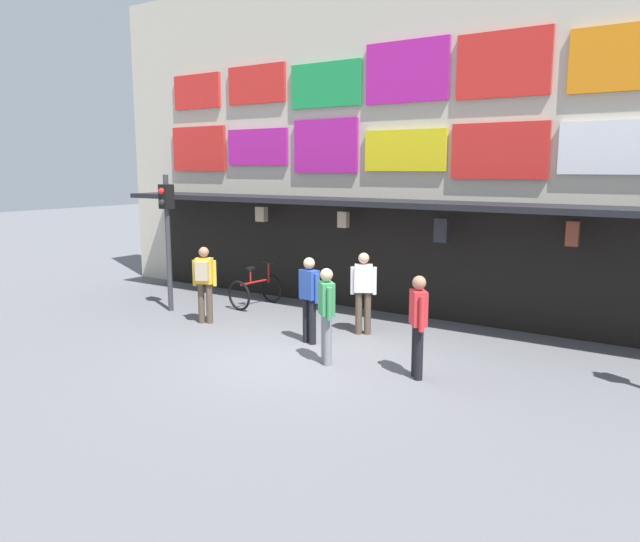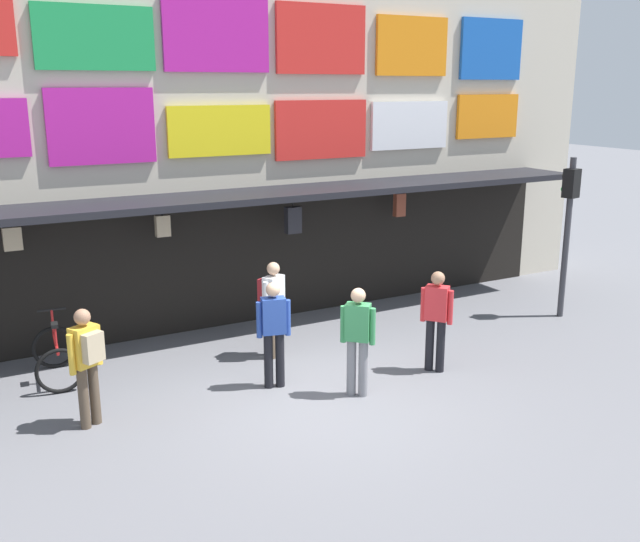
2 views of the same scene
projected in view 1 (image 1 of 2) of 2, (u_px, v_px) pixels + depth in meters
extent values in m
plane|color=slate|center=(302.00, 358.00, 10.95)|extent=(80.00, 80.00, 0.00)
cube|color=beige|center=(417.00, 139.00, 14.06)|extent=(18.00, 1.20, 8.00)
cube|color=black|center=(390.00, 203.00, 13.23)|extent=(15.30, 1.40, 0.12)
cube|color=red|center=(197.00, 92.00, 16.75)|extent=(1.67, 0.08, 0.91)
cube|color=red|center=(256.00, 84.00, 15.59)|extent=(1.82, 0.08, 0.95)
cube|color=green|center=(325.00, 85.00, 14.46)|extent=(1.94, 0.08, 1.03)
cube|color=#B71E93|center=(406.00, 72.00, 13.29)|extent=(1.97, 0.08, 1.31)
cube|color=red|center=(503.00, 64.00, 12.14)|extent=(1.90, 0.08, 1.29)
cube|color=orange|center=(619.00, 58.00, 11.00)|extent=(1.72, 0.08, 1.17)
cube|color=red|center=(199.00, 149.00, 17.01)|extent=(1.93, 0.08, 1.21)
cube|color=#B71E93|center=(257.00, 147.00, 15.85)|extent=(1.93, 0.08, 0.92)
cube|color=#B71E93|center=(325.00, 146.00, 14.70)|extent=(1.79, 0.08, 1.27)
cube|color=yellow|center=(405.00, 151.00, 13.57)|extent=(1.97, 0.08, 0.91)
cube|color=red|center=(499.00, 151.00, 12.42)|extent=(2.00, 0.08, 1.13)
cube|color=white|center=(612.00, 148.00, 11.26)|extent=(1.89, 0.08, 0.98)
cylinder|color=black|center=(261.00, 204.00, 15.43)|extent=(0.02, 0.02, 0.16)
cube|color=tan|center=(261.00, 214.00, 15.47)|extent=(0.28, 0.17, 0.37)
cylinder|color=black|center=(343.00, 208.00, 14.11)|extent=(0.02, 0.02, 0.18)
cube|color=tan|center=(343.00, 220.00, 14.15)|extent=(0.25, 0.15, 0.37)
cylinder|color=black|center=(442.00, 213.00, 12.66)|extent=(0.02, 0.02, 0.21)
cube|color=#232328|center=(442.00, 230.00, 12.72)|extent=(0.29, 0.17, 0.50)
cylinder|color=black|center=(574.00, 217.00, 11.40)|extent=(0.02, 0.02, 0.17)
cube|color=brown|center=(573.00, 234.00, 11.45)|extent=(0.23, 0.14, 0.47)
cube|color=black|center=(403.00, 261.00, 14.01)|extent=(15.30, 0.04, 2.50)
cylinder|color=#38383D|center=(168.00, 244.00, 14.30)|extent=(0.12, 0.12, 3.20)
cube|color=black|center=(166.00, 197.00, 14.12)|extent=(0.29, 0.25, 0.56)
sphere|color=red|center=(162.00, 191.00, 13.99)|extent=(0.15, 0.15, 0.15)
sphere|color=black|center=(162.00, 202.00, 14.04)|extent=(0.15, 0.15, 0.15)
torus|color=black|center=(271.00, 289.00, 15.36)|extent=(0.72, 0.12, 0.72)
torus|color=black|center=(239.00, 296.00, 14.52)|extent=(0.72, 0.12, 0.72)
cylinder|color=#B21E1E|center=(255.00, 282.00, 14.90)|extent=(0.14, 0.99, 0.05)
cylinder|color=#B21E1E|center=(250.00, 276.00, 14.74)|extent=(0.04, 0.04, 0.35)
cube|color=black|center=(250.00, 268.00, 14.71)|extent=(0.12, 0.21, 0.06)
cylinder|color=#B21E1E|center=(269.00, 273.00, 15.23)|extent=(0.04, 0.04, 0.50)
cylinder|color=black|center=(268.00, 263.00, 15.18)|extent=(0.44, 0.08, 0.04)
cylinder|color=gray|center=(328.00, 341.00, 10.46)|extent=(0.14, 0.14, 0.88)
cylinder|color=gray|center=(325.00, 338.00, 10.64)|extent=(0.14, 0.14, 0.88)
cube|color=#388E51|center=(326.00, 298.00, 10.43)|extent=(0.41, 0.41, 0.56)
sphere|color=tan|center=(327.00, 275.00, 10.36)|extent=(0.22, 0.22, 0.22)
cylinder|color=#388E51|center=(330.00, 304.00, 10.23)|extent=(0.09, 0.09, 0.56)
cylinder|color=#388E51|center=(323.00, 299.00, 10.65)|extent=(0.09, 0.09, 0.56)
cylinder|color=brown|center=(368.00, 313.00, 12.43)|extent=(0.14, 0.14, 0.88)
cylinder|color=brown|center=(359.00, 313.00, 12.45)|extent=(0.14, 0.14, 0.88)
cube|color=white|center=(364.00, 278.00, 12.32)|extent=(0.42, 0.37, 0.56)
sphere|color=tan|center=(364.00, 258.00, 12.25)|extent=(0.22, 0.22, 0.22)
cylinder|color=white|center=(374.00, 281.00, 12.31)|extent=(0.09, 0.09, 0.56)
cylinder|color=white|center=(353.00, 281.00, 12.35)|extent=(0.09, 0.09, 0.56)
cube|color=maroon|center=(364.00, 276.00, 12.47)|extent=(0.32, 0.28, 0.40)
cylinder|color=brown|center=(201.00, 303.00, 13.34)|extent=(0.14, 0.14, 0.88)
cylinder|color=brown|center=(209.00, 303.00, 13.32)|extent=(0.14, 0.14, 0.88)
cube|color=gold|center=(204.00, 271.00, 13.21)|extent=(0.42, 0.36, 0.56)
sphere|color=#A87A5B|center=(204.00, 252.00, 13.14)|extent=(0.22, 0.22, 0.22)
cylinder|color=gold|center=(195.00, 273.00, 13.24)|extent=(0.09, 0.09, 0.56)
cylinder|color=gold|center=(214.00, 273.00, 13.20)|extent=(0.09, 0.09, 0.56)
cube|color=tan|center=(202.00, 271.00, 13.05)|extent=(0.32, 0.27, 0.40)
cylinder|color=black|center=(306.00, 320.00, 11.86)|extent=(0.14, 0.14, 0.88)
cylinder|color=black|center=(312.00, 322.00, 11.73)|extent=(0.14, 0.14, 0.88)
cube|color=#28479E|center=(309.00, 284.00, 11.67)|extent=(0.40, 0.30, 0.56)
sphere|color=tan|center=(309.00, 263.00, 11.61)|extent=(0.22, 0.22, 0.22)
cylinder|color=#28479E|center=(302.00, 285.00, 11.84)|extent=(0.09, 0.09, 0.56)
cylinder|color=#28479E|center=(317.00, 289.00, 11.52)|extent=(0.09, 0.09, 0.56)
cylinder|color=black|center=(419.00, 353.00, 9.75)|extent=(0.14, 0.14, 0.88)
cylinder|color=black|center=(416.00, 350.00, 9.93)|extent=(0.14, 0.14, 0.88)
cube|color=red|center=(418.00, 308.00, 9.72)|extent=(0.40, 0.42, 0.56)
sphere|color=#A87A5B|center=(419.00, 283.00, 9.65)|extent=(0.22, 0.22, 0.22)
cylinder|color=red|center=(422.00, 314.00, 9.51)|extent=(0.09, 0.09, 0.56)
cylinder|color=red|center=(415.00, 308.00, 9.94)|extent=(0.09, 0.09, 0.56)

